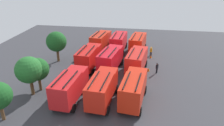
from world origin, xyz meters
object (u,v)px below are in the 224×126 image
fire_truck_8 (101,41)px  firefighter_3 (157,68)px  fire_truck_6 (70,86)px  traffic_cone_1 (148,70)px  fire_truck_0 (134,88)px  fire_truck_5 (119,41)px  fire_truck_2 (138,43)px  tree_2 (38,69)px  fire_truck_1 (137,60)px  tree_3 (56,42)px  firefighter_0 (106,55)px  fire_truck_3 (102,88)px  tree_1 (29,70)px  firefighter_2 (114,38)px  traffic_cone_0 (151,56)px  fire_truck_7 (89,57)px  firefighter_1 (151,51)px  fire_truck_4 (111,59)px

fire_truck_8 → firefighter_3: size_ratio=4.21×
fire_truck_6 → firefighter_3: 14.85m
traffic_cone_1 → fire_truck_0: bearing=167.6°
fire_truck_0 → fire_truck_5: same height
fire_truck_2 → tree_2: tree_2 is taller
fire_truck_1 → fire_truck_8: same height
fire_truck_2 → tree_3: 15.74m
fire_truck_0 → fire_truck_6: size_ratio=1.01×
firefighter_0 → firefighter_3: firefighter_0 is taller
firefighter_0 → fire_truck_6: bearing=127.6°
fire_truck_3 → fire_truck_5: (18.14, 0.09, 0.00)m
fire_truck_0 → fire_truck_5: bearing=19.3°
fire_truck_3 → tree_3: tree_3 is taller
tree_1 → firefighter_0: bearing=-30.8°
fire_truck_3 → traffic_cone_1: fire_truck_3 is taller
fire_truck_5 → traffic_cone_1: fire_truck_5 is taller
firefighter_2 → traffic_cone_0: size_ratio=3.00×
tree_3 → traffic_cone_0: tree_3 is taller
fire_truck_7 → traffic_cone_0: size_ratio=12.78×
firefighter_0 → fire_truck_8: bearing=-22.5°
fire_truck_1 → fire_truck_3: size_ratio=1.01×
firefighter_0 → tree_3: bearing=58.8°
fire_truck_2 → firefighter_0: fire_truck_2 is taller
tree_3 → fire_truck_0: bearing=-127.6°
fire_truck_1 → fire_truck_2: same height
fire_truck_2 → traffic_cone_1: 8.50m
traffic_cone_0 → traffic_cone_1: traffic_cone_0 is taller
firefighter_3 → tree_2: tree_2 is taller
firefighter_0 → firefighter_1: firefighter_0 is taller
fire_truck_7 → firefighter_0: 4.69m
fire_truck_4 → fire_truck_8: 9.66m
fire_truck_0 → tree_3: bearing=59.2°
firefighter_1 → traffic_cone_1: size_ratio=3.18×
fire_truck_1 → fire_truck_4: same height
fire_truck_3 → fire_truck_5: size_ratio=1.01×
fire_truck_7 → traffic_cone_0: (6.22, -10.57, -1.86)m
fire_truck_3 → fire_truck_8: (18.19, 3.83, 0.00)m
fire_truck_2 → tree_1: bearing=149.6°
tree_2 → firefighter_0: bearing=-31.4°
fire_truck_4 → traffic_cone_0: 9.60m
fire_truck_5 → firefighter_1: fire_truck_5 is taller
fire_truck_2 → fire_truck_4: 9.63m
fire_truck_3 → tree_2: bearing=84.9°
tree_1 → firefighter_1: bearing=-44.9°
traffic_cone_0 → fire_truck_8: bearing=76.0°
firefighter_3 → tree_1: (-8.89, 16.99, 2.68)m
fire_truck_6 → fire_truck_7: (9.58, 0.00, 0.00)m
tree_1 → tree_3: size_ratio=0.97×
fire_truck_6 → traffic_cone_0: (15.80, -10.57, -1.86)m
fire_truck_5 → firefighter_2: fire_truck_5 is taller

